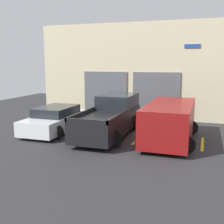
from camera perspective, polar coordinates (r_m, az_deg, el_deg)
name	(u,v)px	position (r m, az deg, el deg)	size (l,w,h in m)	color
ground_plane	(119,128)	(15.31, 1.46, -3.30)	(28.00, 28.00, 0.00)	#2D2D30
shophouse_building	(134,72)	(18.08, 4.58, 8.15)	(12.69, 0.68, 5.98)	beige
pickup_truck	(111,117)	(13.82, -0.23, -1.05)	(2.43, 5.45, 1.88)	black
sedan_white	(56,120)	(14.78, -11.34, -1.53)	(2.27, 4.32, 1.29)	white
sedan_side	(170,121)	(12.87, 11.65, -1.80)	(2.43, 4.87, 1.72)	maroon
parking_stripe_far_left	(32,129)	(15.66, -15.93, -3.37)	(0.12, 2.20, 0.01)	gold
parking_stripe_left	(82,133)	(14.24, -6.21, -4.35)	(0.12, 2.20, 0.01)	gold
parking_stripe_centre	(138,138)	(13.32, 5.27, -5.35)	(0.12, 2.20, 0.01)	gold
parking_stripe_right	(202,144)	(13.00, 17.90, -6.19)	(0.12, 2.20, 0.01)	gold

